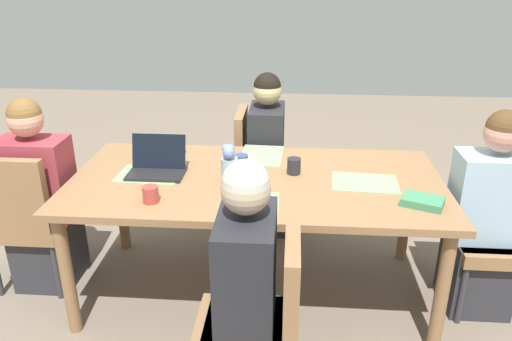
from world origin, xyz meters
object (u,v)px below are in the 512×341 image
Objects in this scene: chair_head_right_left_far at (26,215)px; person_head_right_left_far at (41,205)px; chair_near_right_near at (257,164)px; dining_table at (256,190)px; person_head_left_left_near at (485,225)px; chair_far_left_mid at (263,319)px; coffee_mug_near_left at (145,150)px; coffee_mug_centre_left at (150,194)px; coffee_mug_far_left at (179,148)px; flower_vase at (229,164)px; laptop_head_right_left_far at (157,166)px; person_near_right_near at (267,163)px; coffee_mug_near_right at (241,164)px; person_far_left_mid at (247,303)px; chair_head_left_left_near at (490,223)px; book_red_cover at (422,201)px; coffee_mug_centre_right at (294,166)px.

chair_head_right_left_far is 0.10m from person_head_right_left_far.
dining_table is at bearing 93.80° from chair_near_right_near.
person_head_left_left_near is 1.33× the size of chair_near_right_near.
coffee_mug_near_left is (0.82, -1.18, 0.30)m from chair_far_left_mid.
coffee_mug_centre_left is 0.69m from coffee_mug_far_left.
flower_vase is (-1.23, 0.03, 0.37)m from chair_head_right_left_far.
laptop_head_right_left_far reaches higher than coffee_mug_centre_left.
person_near_right_near is 13.89× the size of coffee_mug_centre_left.
flower_vase is (0.08, 0.94, 0.37)m from chair_near_right_near.
person_near_right_near is 3.73× the size of laptop_head_right_left_far.
laptop_head_right_left_far is (-0.73, -0.01, 0.27)m from person_head_right_left_far.
coffee_mug_near_right is (-0.63, 0.22, 0.01)m from coffee_mug_near_left.
person_head_left_left_near is 2.60m from person_head_right_left_far.
flower_vase is at bearing -77.66° from person_far_left_mid.
chair_near_right_near is (-1.25, -0.84, -0.03)m from person_head_right_left_far.
chair_near_right_near is 1.02m from laptop_head_right_left_far.
chair_head_right_left_far is at bearing 2.12° from chair_head_left_left_near.
chair_far_left_mid is 0.75× the size of person_far_left_mid.
person_near_right_near reaches higher than book_red_cover.
person_head_right_left_far is at bearing -32.26° from person_far_left_mid.
person_head_right_left_far reaches higher than chair_head_right_left_far.
person_head_right_left_far is at bearing -128.76° from chair_head_right_left_far.
person_head_left_left_near is 1.52m from person_near_right_near.
coffee_mug_near_left is 0.96× the size of coffee_mug_far_left.
flower_vase is (-1.17, 0.10, 0.35)m from person_head_right_left_far.
chair_head_right_left_far reaches higher than dining_table.
person_head_right_left_far reaches higher than coffee_mug_near_right.
chair_near_right_near is at bearing -38.76° from person_near_right_near.
chair_near_right_near reaches higher than book_red_cover.
coffee_mug_near_right reaches higher than coffee_mug_near_left.
coffee_mug_near_right is (-1.22, -0.06, 0.29)m from person_head_right_left_far.
dining_table is at bearing 157.27° from coffee_mug_near_left.
chair_head_right_left_far is at bearing -28.82° from person_far_left_mid.
person_head_left_left_near is 5.97× the size of book_red_cover.
coffee_mug_near_right is at bearing -174.41° from laptop_head_right_left_far.
chair_near_right_near is 0.75× the size of person_near_right_near.
person_far_left_mid is (1.27, 0.79, 0.00)m from person_head_left_left_near.
chair_near_right_near is (0.06, -0.86, -0.19)m from dining_table.
book_red_cover is (-2.17, 0.29, 0.25)m from person_head_right_left_far.
coffee_mug_near_left reaches higher than book_red_cover.
book_red_cover is (-1.00, 0.18, -0.10)m from flower_vase.
coffee_mug_near_left is (0.72, -0.30, 0.11)m from dining_table.
chair_far_left_mid is at bearing 92.68° from person_near_right_near.
chair_far_left_mid is at bearing 138.24° from coffee_mug_centre_left.
person_head_right_left_far is 10.89× the size of coffee_mug_near_right.
person_near_right_near is (1.28, -0.83, 0.00)m from person_head_left_left_near.
chair_head_left_left_near is 9.74× the size of coffee_mug_centre_right.
book_red_cover is at bearing 28.87° from person_head_left_left_near.
chair_near_right_near is at bearing -27.96° from book_red_cover.
person_head_right_left_far is 1.33× the size of chair_near_right_near.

